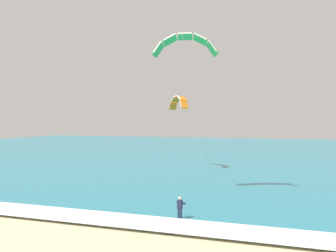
{
  "coord_description": "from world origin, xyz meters",
  "views": [
    {
      "loc": [
        3.3,
        -9.2,
        6.92
      ],
      "look_at": [
        -5.28,
        15.63,
        6.54
      ],
      "focal_mm": 38.48,
      "sensor_mm": 36.0,
      "label": 1
    }
  ],
  "objects": [
    {
      "name": "surf_foam",
      "position": [
        0.0,
        12.63,
        0.22
      ],
      "size": [
        200.0,
        3.17,
        0.04
      ],
      "primitive_type": "cube",
      "color": "white",
      "rests_on": "sea"
    },
    {
      "name": "kitesurfer",
      "position": [
        -4.01,
        14.48,
        0.94
      ],
      "size": [
        0.62,
        0.61,
        1.69
      ],
      "color": "#191E38",
      "rests_on": "ground"
    },
    {
      "name": "surfboard",
      "position": [
        -4.01,
        14.46,
        0.03
      ],
      "size": [
        0.82,
        1.47,
        0.09
      ],
      "color": "#E04C38",
      "rests_on": "ground"
    },
    {
      "name": "kite_distant",
      "position": [
        -12.15,
        40.13,
        9.77
      ],
      "size": [
        4.19,
        5.09,
        2.0
      ],
      "color": "orange"
    },
    {
      "name": "kite_primary",
      "position": [
        -6.48,
        24.12,
        14.39
      ],
      "size": [
        6.24,
        10.54,
        14.17
      ],
      "color": "green"
    },
    {
      "name": "sea",
      "position": [
        0.0,
        71.63,
        0.1
      ],
      "size": [
        200.0,
        120.0,
        0.2
      ],
      "primitive_type": "cube",
      "color": "teal",
      "rests_on": "ground"
    }
  ]
}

